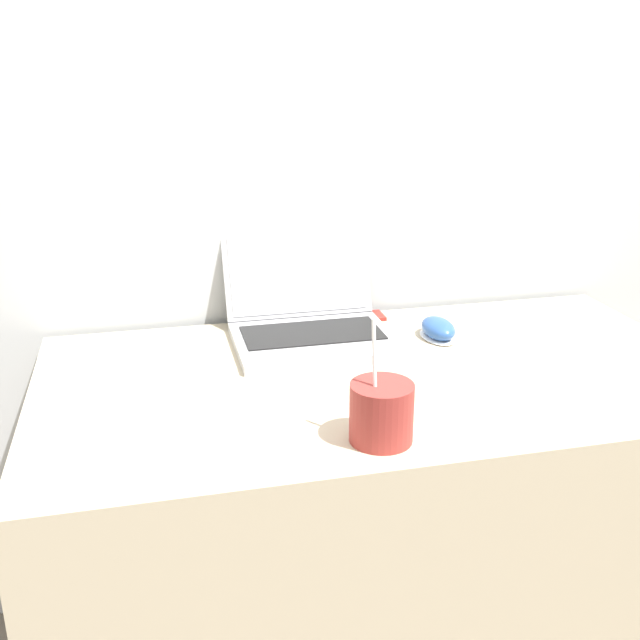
{
  "coord_description": "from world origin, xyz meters",
  "views": [
    {
      "loc": [
        -0.42,
        -0.91,
        1.29
      ],
      "look_at": [
        -0.1,
        0.46,
        0.79
      ],
      "focal_mm": 42.0,
      "sensor_mm": 36.0,
      "label": 1
    }
  ],
  "objects_px": {
    "computer_mouse": "(438,329)",
    "laptop": "(309,318)",
    "drink_cup": "(381,411)",
    "usb_stick": "(379,315)"
  },
  "relations": [
    {
      "from": "computer_mouse",
      "to": "laptop",
      "type": "bearing_deg",
      "value": 165.14
    },
    {
      "from": "laptop",
      "to": "computer_mouse",
      "type": "bearing_deg",
      "value": -14.86
    },
    {
      "from": "laptop",
      "to": "computer_mouse",
      "type": "relative_size",
      "value": 3.06
    },
    {
      "from": "drink_cup",
      "to": "laptop",
      "type": "bearing_deg",
      "value": 91.2
    },
    {
      "from": "laptop",
      "to": "computer_mouse",
      "type": "height_order",
      "value": "laptop"
    },
    {
      "from": "laptop",
      "to": "usb_stick",
      "type": "distance_m",
      "value": 0.21
    },
    {
      "from": "drink_cup",
      "to": "usb_stick",
      "type": "xyz_separation_m",
      "value": [
        0.18,
        0.56,
        -0.05
      ]
    },
    {
      "from": "laptop",
      "to": "computer_mouse",
      "type": "xyz_separation_m",
      "value": [
        0.27,
        -0.07,
        -0.02
      ]
    },
    {
      "from": "drink_cup",
      "to": "computer_mouse",
      "type": "bearing_deg",
      "value": 57.31
    },
    {
      "from": "computer_mouse",
      "to": "drink_cup",
      "type": "bearing_deg",
      "value": -122.69
    }
  ]
}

